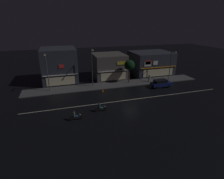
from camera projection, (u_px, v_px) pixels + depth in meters
The scene contains 15 objects.
ground_plane at pixel (131, 100), 31.56m from camera, with size 140.00×140.00×0.00m, color black.
lane_divider_stripe at pixel (131, 100), 31.56m from camera, with size 36.53×0.16×0.01m, color beige.
sidewalk_far at pixel (116, 84), 39.06m from camera, with size 38.45×4.12×0.14m, color #4C4C4F.
storefront_left_block at pixel (151, 63), 46.71m from camera, with size 10.06×8.37×5.69m.
storefront_center_block at pixel (109, 66), 43.25m from camera, with size 7.40×7.67×5.78m.
storefront_right_block at pixel (59, 65), 40.08m from camera, with size 7.45×8.30×7.58m.
streetlamp_west at pixel (47, 70), 33.56m from camera, with size 0.44×1.64×7.45m.
streetlamp_mid at pixel (92, 65), 36.02m from camera, with size 0.44×1.64×7.91m.
streetlamp_east at pixel (171, 63), 40.59m from camera, with size 0.44×1.64×6.80m.
pedestrian_on_sidewalk at pixel (149, 78), 40.41m from camera, with size 0.41×0.41×1.72m.
street_tree at pixel (129, 65), 38.79m from camera, with size 2.31×2.31×5.12m.
parked_car_near_kerb at pixel (161, 83), 37.35m from camera, with size 4.30×1.98×1.67m.
motorcycle_lead at pixel (75, 116), 24.76m from camera, with size 1.90×0.60×1.52m.
motorcycle_following at pixel (100, 108), 27.21m from camera, with size 1.90×0.60×1.52m.
traffic_cone at pixel (103, 90), 35.11m from camera, with size 0.36×0.36×0.55m, color orange.
Camera 1 is at (-11.60, -26.60, 12.97)m, focal length 28.47 mm.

